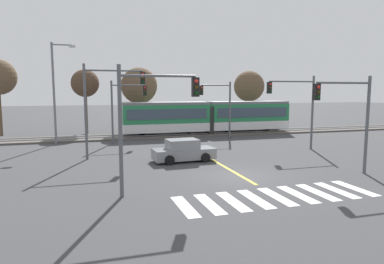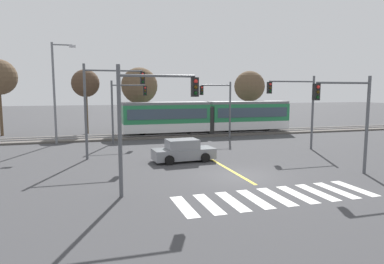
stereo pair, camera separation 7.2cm
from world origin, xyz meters
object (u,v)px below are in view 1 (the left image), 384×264
street_lamp_west (56,88)px  bare_tree_east (139,86)px  traffic_light_near_right (349,110)px  traffic_light_far_left (124,102)px  sedan_crossing (183,151)px  traffic_light_mid_left (105,97)px  traffic_light_near_left (148,110)px  light_rail_tram (208,116)px  bare_tree_west (85,84)px  traffic_light_far_right (220,101)px  bare_tree_far_east (249,86)px  traffic_light_mid_right (297,101)px

street_lamp_west → bare_tree_east: (8.25, 6.47, 0.26)m
traffic_light_near_right → traffic_light_far_left: (-11.02, 15.83, 0.00)m
sedan_crossing → traffic_light_mid_left: (-4.99, 2.51, 3.70)m
traffic_light_near_left → sedan_crossing: bearing=63.2°
street_lamp_west → light_rail_tram: bearing=9.3°
bare_tree_west → bare_tree_east: 5.90m
traffic_light_near_right → traffic_light_near_left: (-11.45, -0.52, 0.16)m
traffic_light_far_right → bare_tree_far_east: bare_tree_far_east is taller
traffic_light_far_left → traffic_light_mid_left: bearing=-105.5°
traffic_light_far_right → bare_tree_far_east: (7.24, 8.46, 1.56)m
traffic_light_mid_right → bare_tree_east: 18.58m
light_rail_tram → bare_tree_east: 8.64m
bare_tree_far_east → traffic_light_far_right: bearing=-130.6°
light_rail_tram → traffic_light_near_left: size_ratio=3.10×
traffic_light_mid_right → street_lamp_west: street_lamp_west is taller
traffic_light_mid_right → traffic_light_near_left: bearing=-147.3°
traffic_light_near_right → traffic_light_mid_left: bearing=145.6°
traffic_light_far_right → street_lamp_west: street_lamp_west is taller
light_rail_tram → bare_tree_west: bare_tree_west is taller
traffic_light_near_right → traffic_light_mid_left: size_ratio=0.85×
sedan_crossing → bare_tree_far_east: bearing=53.0°
traffic_light_far_right → street_lamp_west: 15.23m
light_rail_tram → traffic_light_far_right: traffic_light_far_right is taller
traffic_light_near_right → street_lamp_west: 23.87m
traffic_light_far_right → sedan_crossing: bearing=-123.5°
traffic_light_near_left → bare_tree_far_east: bearing=55.6°
light_rail_tram → traffic_light_far_left: bearing=-159.5°
traffic_light_mid_right → sedan_crossing: bearing=-170.1°
street_lamp_west → bare_tree_east: size_ratio=1.22×
light_rail_tram → traffic_light_far_right: 3.97m
traffic_light_mid_left → bare_tree_east: (4.31, 14.40, 0.94)m
traffic_light_mid_right → bare_tree_west: bare_tree_west is taller
light_rail_tram → bare_tree_east: bearing=150.2°
traffic_light_mid_right → traffic_light_near_right: bearing=-103.8°
traffic_light_far_left → traffic_light_near_left: bearing=-91.5°
traffic_light_mid_left → bare_tree_east: 15.07m
traffic_light_far_right → bare_tree_east: (-6.88, 7.55, 1.57)m
bare_tree_west → bare_tree_east: bare_tree_east is taller
traffic_light_near_left → street_lamp_west: size_ratio=0.66×
bare_tree_far_east → street_lamp_west: bearing=-161.7°
bare_tree_east → bare_tree_far_east: bare_tree_east is taller
traffic_light_near_right → bare_tree_far_east: 24.86m
light_rail_tram → bare_tree_west: bearing=160.1°
traffic_light_near_right → street_lamp_west: street_lamp_west is taller
light_rail_tram → street_lamp_west: bearing=-170.7°
bare_tree_west → bare_tree_far_east: 19.98m
light_rail_tram → bare_tree_far_east: (7.20, 4.89, 3.28)m
sedan_crossing → bare_tree_far_east: 22.81m
traffic_light_mid_right → traffic_light_mid_left: traffic_light_mid_left is taller
bare_tree_east → traffic_light_near_right: bearing=-69.6°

